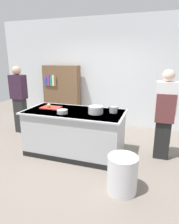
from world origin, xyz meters
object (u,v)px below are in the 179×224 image
at_px(stock_pot, 96,110).
at_px(trash_bin, 122,174).
at_px(mixing_bowl, 62,112).
at_px(person_chef, 165,113).
at_px(bookshelf, 62,94).
at_px(onion, 49,105).
at_px(sauce_pan, 113,110).
at_px(person_guest, 19,98).

bearing_deg(stock_pot, trash_bin, -52.26).
relative_size(mixing_bowl, person_chef, 0.12).
bearing_deg(bookshelf, trash_bin, -49.78).
xyz_separation_m(onion, person_chef, (2.26, 0.33, -0.05)).
bearing_deg(mixing_bowl, sauce_pan, 21.81).
relative_size(stock_pot, sauce_pan, 1.59).
relative_size(onion, stock_pot, 0.24).
relative_size(sauce_pan, person_guest, 0.13).
bearing_deg(mixing_bowl, onion, 149.20).
xyz_separation_m(mixing_bowl, person_chef, (1.83, 0.59, -0.02)).
relative_size(stock_pot, bookshelf, 0.20).
height_order(trash_bin, bookshelf, bookshelf).
distance_m(onion, stock_pot, 1.03).
height_order(onion, trash_bin, onion).
bearing_deg(person_chef, bookshelf, 68.28).
height_order(stock_pot, person_guest, person_guest).
distance_m(trash_bin, person_chef, 1.53).
relative_size(onion, sauce_pan, 0.39).
bearing_deg(stock_pot, bookshelf, 131.35).
xyz_separation_m(mixing_bowl, trash_bin, (1.27, -0.68, -0.66)).
bearing_deg(person_guest, trash_bin, 52.31).
bearing_deg(bookshelf, mixing_bowl, -63.40).
relative_size(stock_pot, mixing_bowl, 1.71).
distance_m(onion, person_guest, 1.40).
xyz_separation_m(stock_pot, person_guest, (-2.27, 0.71, -0.06)).
relative_size(trash_bin, bookshelf, 0.33).
xyz_separation_m(onion, mixing_bowl, (0.43, -0.26, -0.03)).
bearing_deg(stock_pot, person_guest, 162.63).
bearing_deg(sauce_pan, person_guest, 168.06).
distance_m(onion, mixing_bowl, 0.51).
bearing_deg(sauce_pan, stock_pot, -151.38).
bearing_deg(person_chef, person_guest, 89.94).
height_order(stock_pot, person_chef, person_chef).
bearing_deg(onion, mixing_bowl, -30.80).
relative_size(stock_pot, person_guest, 0.20).
bearing_deg(bookshelf, person_guest, -120.40).
xyz_separation_m(mixing_bowl, person_guest, (-1.67, 0.90, -0.03)).
relative_size(mixing_bowl, person_guest, 0.12).
height_order(sauce_pan, bookshelf, bookshelf).
xyz_separation_m(onion, stock_pot, (1.03, -0.06, 0.01)).
height_order(onion, mixing_bowl, onion).
distance_m(mixing_bowl, person_guest, 1.90).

